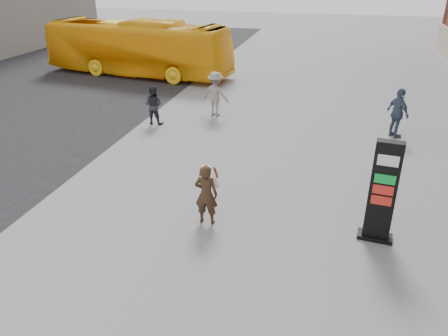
% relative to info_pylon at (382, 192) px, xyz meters
% --- Properties ---
extents(ground, '(100.00, 100.00, 0.00)m').
position_rel_info_pylon_xyz_m(ground, '(-3.68, -1.00, -1.23)').
color(ground, '#9E9EA3').
extents(info_pylon, '(0.82, 0.48, 2.45)m').
position_rel_info_pylon_xyz_m(info_pylon, '(0.00, 0.00, 0.00)').
color(info_pylon, black).
rests_on(info_pylon, ground).
extents(woman, '(0.59, 0.54, 1.57)m').
position_rel_info_pylon_xyz_m(woman, '(-4.03, -0.30, -0.42)').
color(woman, black).
rests_on(woman, ground).
extents(bus, '(11.05, 3.97, 3.01)m').
position_rel_info_pylon_xyz_m(bus, '(-12.21, 13.72, 0.28)').
color(bus, yellow).
rests_on(bus, road).
extents(pedestrian_a, '(0.75, 0.59, 1.53)m').
position_rel_info_pylon_xyz_m(pedestrian_a, '(-8.13, 6.18, -0.46)').
color(pedestrian_a, '#26272C').
rests_on(pedestrian_a, ground).
extents(pedestrian_b, '(1.33, 0.97, 1.84)m').
position_rel_info_pylon_xyz_m(pedestrian_b, '(-6.03, 7.81, -0.31)').
color(pedestrian_b, gray).
rests_on(pedestrian_b, ground).
extents(pedestrian_c, '(0.96, 1.14, 1.82)m').
position_rel_info_pylon_xyz_m(pedestrian_c, '(1.04, 7.05, -0.31)').
color(pedestrian_c, '#42536A').
rests_on(pedestrian_c, ground).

